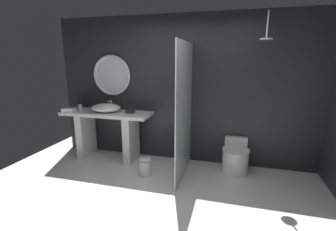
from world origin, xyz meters
TOP-DOWN VIEW (x-y plane):
  - ground_plane at (0.00, 0.00)m, footprint 5.76×5.76m
  - back_wall_panel at (0.00, 1.90)m, footprint 4.80×0.10m
  - vanity_counter at (-1.36, 1.55)m, footprint 1.66×0.56m
  - vessel_sink at (-1.37, 1.55)m, footprint 0.55×0.45m
  - tumbler_cup at (-1.93, 1.56)m, footprint 0.07×0.07m
  - tissue_box at (-0.89, 1.57)m, footprint 0.14×0.13m
  - round_wall_mirror at (-1.36, 1.81)m, footprint 0.76×0.06m
  - shower_glass_panel at (0.15, 1.26)m, footprint 0.02×1.18m
  - rain_shower_head at (1.28, 1.46)m, footprint 0.17×0.17m
  - toilet at (0.97, 1.60)m, footprint 0.44×0.62m
  - waste_bin at (-0.43, 1.04)m, footprint 0.20×0.20m
  - folded_hand_towel at (-2.03, 1.37)m, footprint 0.24×0.20m

SIDE VIEW (x-z plane):
  - ground_plane at x=0.00m, z-range 0.00..0.00m
  - waste_bin at x=-0.43m, z-range 0.00..0.31m
  - toilet at x=0.97m, z-range -0.02..0.51m
  - vanity_counter at x=-1.36m, z-range 0.12..1.02m
  - folded_hand_towel at x=-2.03m, z-range 0.90..0.96m
  - tissue_box at x=-0.89m, z-range 0.90..0.97m
  - tumbler_cup at x=-1.93m, z-range 0.90..1.01m
  - vessel_sink at x=-1.37m, z-range 0.88..1.06m
  - shower_glass_panel at x=0.15m, z-range 0.00..2.11m
  - back_wall_panel at x=0.00m, z-range 0.00..2.60m
  - round_wall_mirror at x=-1.36m, z-range 1.17..1.93m
  - rain_shower_head at x=1.28m, z-range 1.98..2.37m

